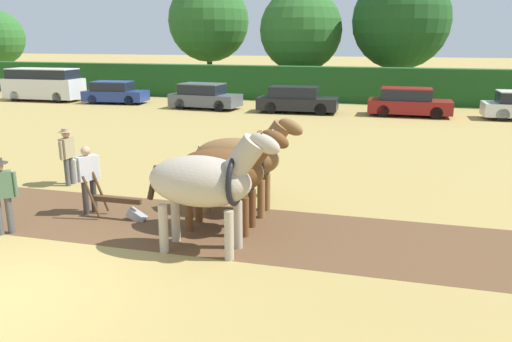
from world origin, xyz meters
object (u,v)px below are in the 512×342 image
Objects in this scene: draft_horse_trail_left at (241,158)px; farmer_onlooker_left at (1,191)px; tree_left at (209,21)px; church_spire at (292,1)px; plow at (122,206)px; farmer_onlooker_right at (67,152)px; farmer_beside_team at (264,164)px; parked_car_center_right at (409,103)px; parked_car_left at (115,93)px; parked_van at (44,84)px; draft_horse_lead_left at (205,181)px; parked_car_center at (296,100)px; parked_car_center_left at (204,97)px; tree_center at (401,20)px; draft_horse_lead_right at (225,171)px; farmer_at_plow at (88,175)px; tree_center_left at (301,30)px.

farmer_onlooker_left is (-4.38, -2.82, -0.38)m from draft_horse_trail_left.
tree_left is 38.35m from church_spire.
farmer_onlooker_right reaches higher than plow.
tree_left is at bearing 53.33° from farmer_beside_team.
parked_car_center_right is (8.08, 20.28, -0.23)m from farmer_onlooker_left.
farmer_beside_team is 0.37× the size of parked_car_left.
parked_car_left is at bearing -90.44° from church_spire.
tree_left reaches higher than farmer_beside_team.
tree_left is 1.66× the size of parked_van.
draft_horse_lead_left reaches higher than parked_car_center.
parked_van is at bearing -178.48° from parked_car_center_left.
draft_horse_trail_left is at bearing -95.69° from tree_center.
draft_horse_lead_right is at bearing -45.61° from parked_van.
church_spire reaches higher than tree_center.
parked_car_center_right is at bearing -84.75° from tree_center.
farmer_onlooker_right is at bearing 161.72° from farmer_at_plow.
parked_car_left is at bearing 70.83° from farmer_beside_team.
draft_horse_lead_right is (4.58, -29.08, -3.39)m from tree_center_left.
draft_horse_lead_right is at bearing -101.48° from parked_car_center_right.
farmer_onlooker_right is at bearing -104.23° from parked_car_center.
tree_left is at bearing 110.67° from draft_horse_lead_right.
draft_horse_lead_left is 28.28m from parked_van.
parked_car_center_right is (23.69, -0.09, -0.38)m from parked_van.
draft_horse_trail_left is 2.98m from plow.
tree_left is 30.53m from farmer_beside_team.
tree_left is at bearing 100.49° from farmer_onlooker_right.
tree_left is 15.26m from tree_center.
farmer_onlooker_left is (-4.55, -4.20, 0.09)m from farmer_beside_team.
draft_horse_lead_left is 19.49m from parked_car_center.
church_spire is 11.12× the size of farmer_onlooker_left.
parked_van reaches higher than parked_car_center.
farmer_onlooker_right is 19.25m from parked_car_left.
draft_horse_lead_right reaches higher than parked_car_center_right.
church_spire is 50.02m from parked_car_left.
parked_car_left is at bearing 146.03° from farmer_at_plow.
farmer_onlooker_right is at bearing 153.08° from farmer_onlooker_left.
tree_center reaches higher than farmer_onlooker_left.
parked_car_left is (-12.13, 18.95, 0.37)m from plow.
draft_horse_trail_left reaches higher than parked_car_center.
farmer_beside_team is at bearing 43.06° from plow.
parked_car_center_left is at bearing -69.49° from tree_left.
draft_horse_lead_left is 3.75m from farmer_at_plow.
tree_center reaches higher than draft_horse_trail_left.
parked_car_center_left is (-8.07, 18.16, -0.59)m from draft_horse_lead_right.
church_spire is 70.93m from farmer_onlooker_left.
tree_center_left reaches higher than parked_car_center_left.
draft_horse_lead_right is (12.49, -29.98, -4.18)m from tree_left.
farmer_at_plow is (10.81, -68.02, -8.72)m from church_spire.
farmer_beside_team is 5.64m from farmer_onlooker_right.
parked_car_center_left is at bearing 112.01° from draft_horse_lead_right.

